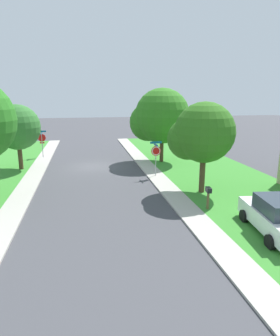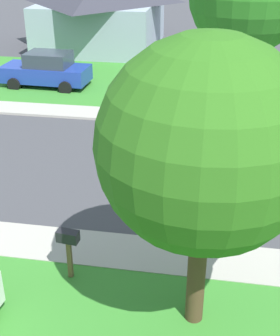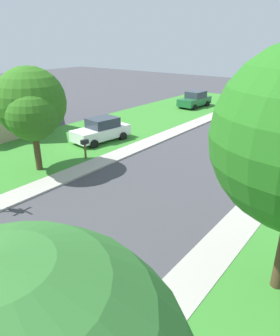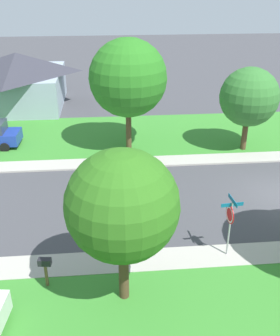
{
  "view_description": "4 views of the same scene",
  "coord_description": "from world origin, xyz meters",
  "px_view_note": "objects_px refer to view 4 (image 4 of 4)",
  "views": [
    {
      "loc": [
        0.71,
        25.74,
        6.17
      ],
      "look_at": [
        -2.92,
        6.89,
        1.4
      ],
      "focal_mm": 31.39,
      "sensor_mm": 36.0,
      "label": 1
    },
    {
      "loc": [
        -13.94,
        8.57,
        7.18
      ],
      "look_at": [
        -2.74,
        10.48,
        1.4
      ],
      "focal_mm": 50.56,
      "sensor_mm": 36.0,
      "label": 2
    },
    {
      "loc": [
        8.15,
        -0.73,
        7.06
      ],
      "look_at": [
        -0.2,
        9.94,
        1.4
      ],
      "focal_mm": 33.15,
      "sensor_mm": 36.0,
      "label": 3
    },
    {
      "loc": [
        -17.58,
        9.12,
        10.68
      ],
      "look_at": [
        1.13,
        7.43,
        1.4
      ],
      "focal_mm": 42.6,
      "sensor_mm": 36.0,
      "label": 4
    }
  ],
  "objects_px": {
    "mailbox": "(45,266)",
    "tree_sidewalk_mid": "(250,98)",
    "house_right_setback": "(19,79)",
    "stop_sign_far_corner": "(230,218)",
    "tree_corner_large": "(131,79)",
    "tree_across_left": "(126,205)"
  },
  "relations": [
    {
      "from": "tree_sidewalk_mid",
      "to": "mailbox",
      "type": "height_order",
      "value": "tree_sidewalk_mid"
    },
    {
      "from": "stop_sign_far_corner",
      "to": "tree_corner_large",
      "type": "height_order",
      "value": "tree_corner_large"
    },
    {
      "from": "stop_sign_far_corner",
      "to": "mailbox",
      "type": "distance_m",
      "value": 7.35
    },
    {
      "from": "tree_across_left",
      "to": "house_right_setback",
      "type": "bearing_deg",
      "value": 18.39
    },
    {
      "from": "tree_corner_large",
      "to": "tree_sidewalk_mid",
      "type": "xyz_separation_m",
      "value": [
        -0.92,
        -7.5,
        -1.13
      ]
    },
    {
      "from": "house_right_setback",
      "to": "tree_across_left",
      "type": "bearing_deg",
      "value": -161.61
    },
    {
      "from": "house_right_setback",
      "to": "stop_sign_far_corner",
      "type": "bearing_deg",
      "value": -151.14
    },
    {
      "from": "stop_sign_far_corner",
      "to": "tree_corner_large",
      "type": "distance_m",
      "value": 12.52
    },
    {
      "from": "tree_sidewalk_mid",
      "to": "tree_across_left",
      "type": "xyz_separation_m",
      "value": [
        -12.66,
        8.6,
        0.31
      ]
    },
    {
      "from": "mailbox",
      "to": "house_right_setback",
      "type": "bearing_deg",
      "value": 11.95
    },
    {
      "from": "tree_corner_large",
      "to": "tree_across_left",
      "type": "height_order",
      "value": "tree_corner_large"
    },
    {
      "from": "tree_corner_large",
      "to": "tree_sidewalk_mid",
      "type": "bearing_deg",
      "value": -96.95
    },
    {
      "from": "tree_across_left",
      "to": "house_right_setback",
      "type": "distance_m",
      "value": 25.03
    },
    {
      "from": "stop_sign_far_corner",
      "to": "tree_across_left",
      "type": "bearing_deg",
      "value": 112.71
    },
    {
      "from": "mailbox",
      "to": "tree_sidewalk_mid",
      "type": "bearing_deg",
      "value": -43.85
    },
    {
      "from": "stop_sign_far_corner",
      "to": "mailbox",
      "type": "relative_size",
      "value": 2.11
    },
    {
      "from": "stop_sign_far_corner",
      "to": "house_right_setback",
      "type": "bearing_deg",
      "value": 28.86
    },
    {
      "from": "tree_across_left",
      "to": "mailbox",
      "type": "xyz_separation_m",
      "value": [
        0.6,
        2.99,
        -2.8
      ]
    },
    {
      "from": "tree_sidewalk_mid",
      "to": "tree_across_left",
      "type": "bearing_deg",
      "value": 145.82
    },
    {
      "from": "tree_corner_large",
      "to": "stop_sign_far_corner",
      "type": "bearing_deg",
      "value": -165.24
    },
    {
      "from": "house_right_setback",
      "to": "mailbox",
      "type": "bearing_deg",
      "value": -168.05
    },
    {
      "from": "tree_corner_large",
      "to": "mailbox",
      "type": "relative_size",
      "value": 5.51
    }
  ]
}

